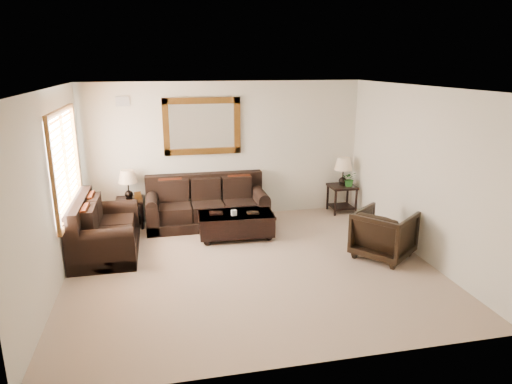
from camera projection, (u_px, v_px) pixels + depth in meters
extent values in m
cube|color=tan|center=(251.00, 265.00, 7.10)|extent=(5.50, 5.00, 0.01)
cube|color=white|center=(250.00, 88.00, 6.36)|extent=(5.50, 5.00, 0.01)
cube|color=beige|center=(225.00, 151.00, 9.08)|extent=(5.50, 0.01, 2.70)
cube|color=beige|center=(302.00, 245.00, 4.38)|extent=(5.50, 0.01, 2.70)
cube|color=beige|center=(52.00, 192.00, 6.17)|extent=(0.01, 5.00, 2.70)
cube|color=beige|center=(419.00, 172.00, 7.28)|extent=(0.01, 5.00, 2.70)
cube|color=white|center=(63.00, 164.00, 6.97)|extent=(0.01, 1.80, 1.50)
cube|color=brown|center=(60.00, 112.00, 6.76)|extent=(0.06, 1.96, 0.08)
cube|color=brown|center=(72.00, 213.00, 7.19)|extent=(0.06, 1.96, 0.08)
cube|color=brown|center=(53.00, 178.00, 6.09)|extent=(0.06, 0.08, 1.50)
cube|color=brown|center=(76.00, 152.00, 7.86)|extent=(0.06, 0.08, 1.50)
cube|color=brown|center=(66.00, 164.00, 6.97)|extent=(0.05, 0.05, 1.50)
cube|color=#4F2A0F|center=(202.00, 126.00, 8.82)|extent=(1.50, 0.06, 1.10)
cube|color=white|center=(202.00, 126.00, 8.83)|extent=(1.26, 0.01, 0.86)
cube|color=#999999|center=(123.00, 101.00, 8.40)|extent=(0.25, 0.02, 0.18)
cube|color=black|center=(208.00, 220.00, 8.85)|extent=(2.29, 0.99, 0.19)
cube|color=black|center=(205.00, 185.00, 9.04)|extent=(2.29, 0.23, 0.47)
cube|color=black|center=(175.00, 211.00, 8.64)|extent=(0.59, 0.81, 0.28)
cube|color=black|center=(207.00, 209.00, 8.76)|extent=(0.59, 0.81, 0.28)
cube|color=black|center=(239.00, 207.00, 8.89)|extent=(0.59, 0.81, 0.28)
cube|color=black|center=(153.00, 215.00, 8.59)|extent=(0.23, 0.99, 0.55)
cylinder|color=black|center=(152.00, 201.00, 8.51)|extent=(0.23, 0.97, 0.23)
cube|color=black|center=(259.00, 208.00, 9.01)|extent=(0.23, 0.99, 0.55)
cylinder|color=black|center=(259.00, 194.00, 8.93)|extent=(0.23, 0.97, 0.23)
cube|color=#5E1F0C|center=(171.00, 189.00, 8.72)|extent=(0.44, 0.19, 0.45)
cube|color=#5E1F0C|center=(239.00, 186.00, 8.99)|extent=(0.44, 0.19, 0.45)
cube|color=black|center=(107.00, 247.00, 7.55)|extent=(1.00, 1.69, 0.19)
cube|color=black|center=(78.00, 213.00, 7.30)|extent=(0.23, 1.69, 0.48)
cube|color=black|center=(105.00, 241.00, 7.20)|extent=(0.82, 0.59, 0.29)
cube|color=black|center=(109.00, 227.00, 7.77)|extent=(0.82, 0.59, 0.29)
cube|color=black|center=(101.00, 254.00, 6.81)|extent=(1.00, 0.23, 0.56)
cylinder|color=black|center=(99.00, 237.00, 6.73)|extent=(0.98, 0.23, 0.23)
cube|color=black|center=(110.00, 222.00, 8.18)|extent=(1.00, 0.23, 0.56)
cylinder|color=black|center=(109.00, 207.00, 8.10)|extent=(0.98, 0.23, 0.23)
cube|color=#5E1F0C|center=(88.00, 220.00, 7.00)|extent=(0.20, 0.44, 0.46)
cube|color=#5E1F0C|center=(94.00, 206.00, 7.68)|extent=(0.20, 0.44, 0.46)
cube|color=black|center=(129.00, 200.00, 8.65)|extent=(0.50, 0.50, 0.05)
cube|color=black|center=(131.00, 221.00, 8.76)|extent=(0.43, 0.43, 0.03)
cylinder|color=black|center=(118.00, 218.00, 8.48)|extent=(0.05, 0.05, 0.50)
cylinder|color=black|center=(142.00, 217.00, 8.56)|extent=(0.05, 0.05, 0.50)
cylinder|color=black|center=(120.00, 211.00, 8.88)|extent=(0.05, 0.05, 0.50)
cylinder|color=black|center=(142.00, 210.00, 8.97)|extent=(0.05, 0.05, 0.50)
sphere|color=black|center=(129.00, 194.00, 8.62)|extent=(0.16, 0.16, 0.16)
cylinder|color=black|center=(128.00, 186.00, 8.57)|extent=(0.02, 0.02, 0.33)
cone|color=#CFB08A|center=(127.00, 176.00, 8.52)|extent=(0.35, 0.35, 0.24)
cube|color=#4F2A0F|center=(138.00, 196.00, 8.57)|extent=(0.14, 0.09, 0.16)
cube|color=black|center=(342.00, 186.00, 9.50)|extent=(0.53, 0.53, 0.05)
cube|color=black|center=(341.00, 206.00, 9.62)|extent=(0.45, 0.45, 0.03)
cylinder|color=black|center=(335.00, 203.00, 9.32)|extent=(0.05, 0.05, 0.53)
cylinder|color=black|center=(356.00, 202.00, 9.41)|extent=(0.05, 0.05, 0.53)
cylinder|color=black|center=(328.00, 197.00, 9.74)|extent=(0.05, 0.05, 0.53)
cylinder|color=black|center=(347.00, 196.00, 9.83)|extent=(0.05, 0.05, 0.53)
sphere|color=black|center=(343.00, 181.00, 9.46)|extent=(0.16, 0.16, 0.16)
cylinder|color=black|center=(343.00, 173.00, 9.42)|extent=(0.02, 0.02, 0.35)
cone|color=#CFB08A|center=(343.00, 164.00, 9.36)|extent=(0.36, 0.36, 0.25)
sphere|color=black|center=(207.00, 242.00, 7.87)|extent=(0.12, 0.12, 0.12)
sphere|color=black|center=(269.00, 237.00, 8.10)|extent=(0.12, 0.12, 0.12)
sphere|color=black|center=(204.00, 232.00, 8.34)|extent=(0.12, 0.12, 0.12)
sphere|color=black|center=(263.00, 228.00, 8.57)|extent=(0.12, 0.12, 0.12)
cube|color=black|center=(236.00, 223.00, 8.16)|extent=(1.34, 0.77, 0.37)
cube|color=black|center=(236.00, 215.00, 8.11)|extent=(1.37, 0.78, 0.04)
cube|color=black|center=(216.00, 213.00, 8.08)|extent=(0.23, 0.16, 0.03)
cube|color=black|center=(253.00, 213.00, 8.12)|extent=(0.21, 0.15, 0.03)
cube|color=white|center=(234.00, 213.00, 7.99)|extent=(0.10, 0.08, 0.10)
imported|color=black|center=(384.00, 232.00, 7.30)|extent=(1.13, 1.14, 0.86)
imported|color=#1E511B|center=(350.00, 180.00, 9.39)|extent=(0.38, 0.39, 0.24)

